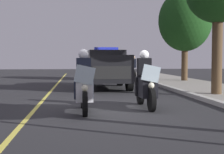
# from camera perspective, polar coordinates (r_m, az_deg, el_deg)

# --- Properties ---
(ground_plane) EXTENTS (80.00, 80.00, 0.00)m
(ground_plane) POSITION_cam_1_polar(r_m,az_deg,el_deg) (9.71, 0.17, -5.40)
(ground_plane) COLOR #28282B
(curb_strip) EXTENTS (48.00, 0.24, 0.15)m
(curb_strip) POSITION_cam_1_polar(r_m,az_deg,el_deg) (10.58, 18.41, -4.45)
(curb_strip) COLOR #B7B5AD
(curb_strip) RESTS_ON ground
(lane_stripe_center) EXTENTS (48.00, 0.12, 0.01)m
(lane_stripe_center) POSITION_cam_1_polar(r_m,az_deg,el_deg) (9.73, -13.33, -5.43)
(lane_stripe_center) COLOR #E0D14C
(lane_stripe_center) RESTS_ON ground
(police_motorcycle_lead_left) EXTENTS (2.14, 0.56, 1.72)m
(police_motorcycle_lead_left) POSITION_cam_1_polar(r_m,az_deg,el_deg) (8.83, -4.99, -1.68)
(police_motorcycle_lead_left) COLOR black
(police_motorcycle_lead_left) RESTS_ON ground
(police_motorcycle_lead_right) EXTENTS (2.14, 0.56, 1.72)m
(police_motorcycle_lead_right) POSITION_cam_1_polar(r_m,az_deg,el_deg) (9.64, 5.93, -1.29)
(police_motorcycle_lead_right) COLOR black
(police_motorcycle_lead_right) RESTS_ON ground
(police_suv) EXTENTS (4.94, 2.14, 2.05)m
(police_suv) POSITION_cam_1_polar(r_m,az_deg,el_deg) (16.13, -1.02, 1.78)
(police_suv) COLOR black
(police_suv) RESTS_ON ground
(cyclist_background) EXTENTS (1.76, 0.32, 1.69)m
(cyclist_background) POSITION_cam_1_polar(r_m,az_deg,el_deg) (20.56, 3.81, 1.43)
(cyclist_background) COLOR black
(cyclist_background) RESTS_ON ground
(tree_far_back) EXTENTS (3.39, 3.39, 5.80)m
(tree_far_back) POSITION_cam_1_polar(r_m,az_deg,el_deg) (21.45, 12.77, 9.64)
(tree_far_back) COLOR #4C3823
(tree_far_back) RESTS_ON sidewalk_strip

